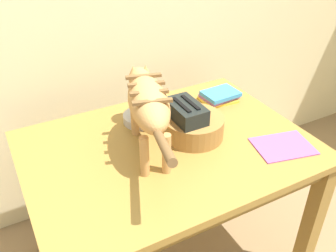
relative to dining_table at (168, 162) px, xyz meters
name	(u,v)px	position (x,y,z in m)	size (l,w,h in m)	color
dining_table	(168,162)	(0.00, 0.00, 0.00)	(1.23, 0.90, 0.75)	olive
cat	(148,103)	(-0.08, 0.01, 0.32)	(0.28, 0.72, 0.31)	tan
saucer_bowl	(142,118)	(-0.02, 0.23, 0.11)	(0.18, 0.18, 0.04)	#B8B0A9
coffee_mug	(142,106)	(-0.02, 0.23, 0.17)	(0.13, 0.09, 0.08)	#3778BD
magazine	(283,146)	(0.44, -0.25, 0.09)	(0.25, 0.19, 0.01)	#9B4B94
book_stack	(220,96)	(0.43, 0.23, 0.12)	(0.20, 0.16, 0.05)	yellow
wicker_basket	(194,126)	(0.14, 0.01, 0.14)	(0.27, 0.27, 0.10)	olive
toaster	(185,121)	(0.10, 0.02, 0.18)	(0.12, 0.20, 0.18)	black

